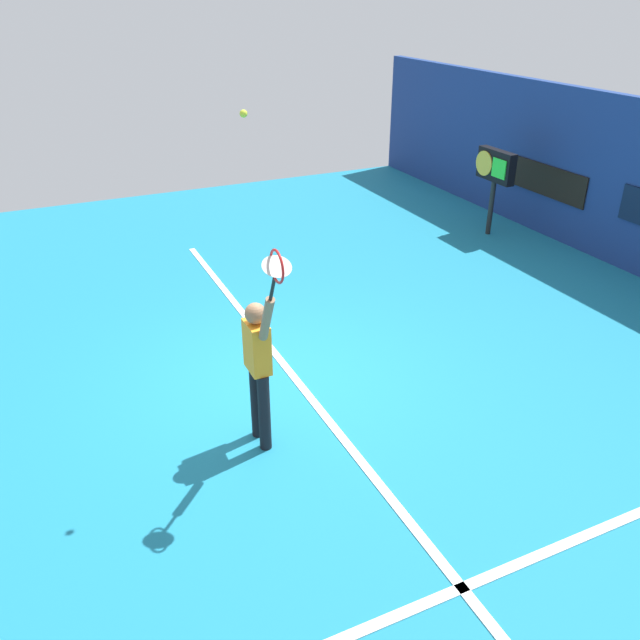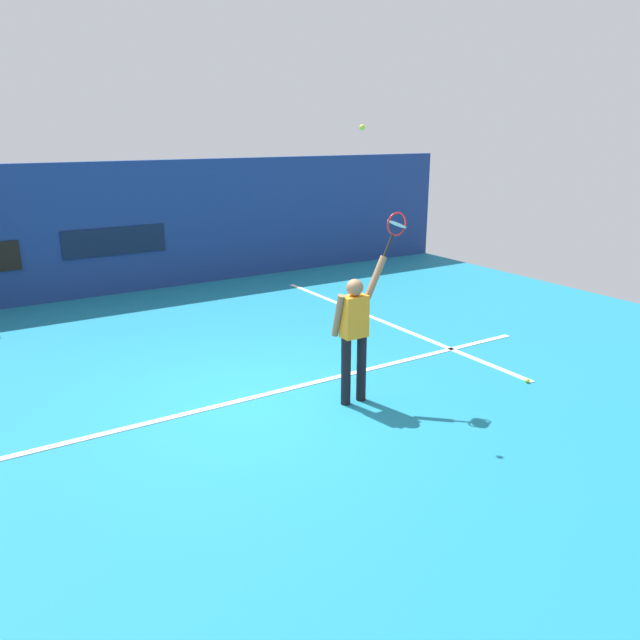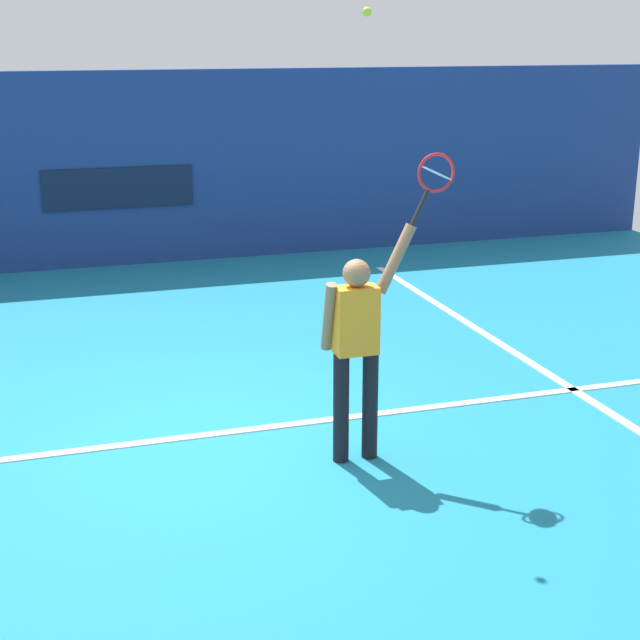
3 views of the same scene
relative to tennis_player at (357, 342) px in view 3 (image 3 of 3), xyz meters
The scene contains 8 objects.
ground_plane 1.62m from the tennis_player, 148.71° to the left, with size 18.00×18.00×0.00m, color teal.
back_wall 7.69m from the tennis_player, 98.07° to the left, with size 18.00×0.20×2.87m, color navy.
sponsor_banner_center 7.57m from the tennis_player, 98.20° to the left, with size 2.20×0.03×0.60m, color #0C1933.
court_baseline 1.69m from the tennis_player, 142.67° to the left, with size 10.00×0.10×0.01m, color white.
court_sideline 3.83m from the tennis_player, 45.94° to the left, with size 0.10×7.00×0.01m, color white.
tennis_player is the anchor object (origin of this frame).
tennis_racket 1.43m from the tennis_player, ahead, with size 0.42×0.27×0.62m.
tennis_ball 2.51m from the tennis_player, 40.78° to the right, with size 0.07×0.07×0.07m, color #CCE033.
Camera 3 is at (-1.36, -7.43, 3.37)m, focal length 53.31 mm.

